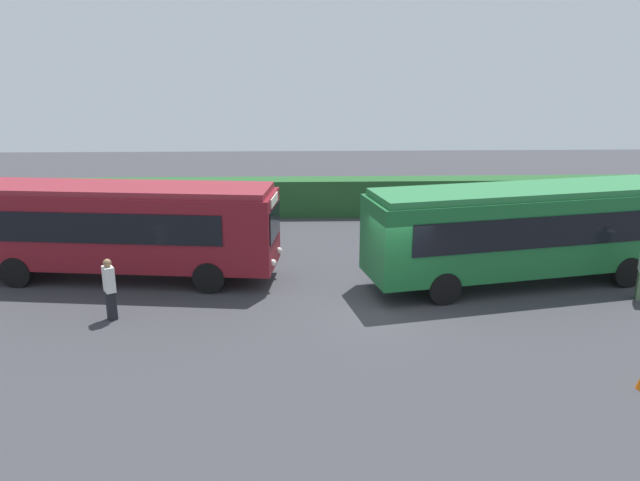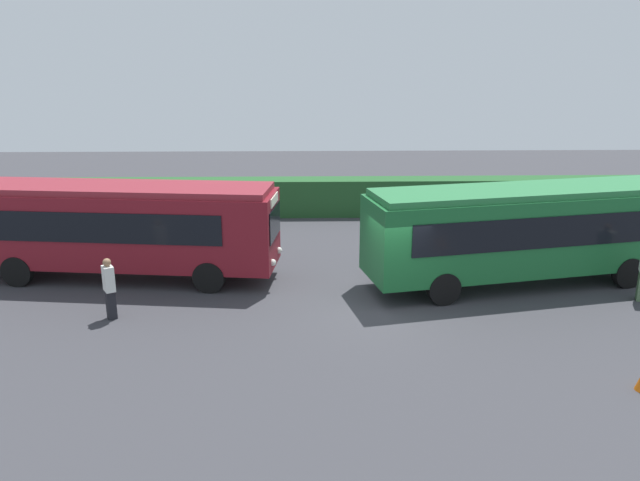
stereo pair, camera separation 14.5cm
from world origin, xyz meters
The scene contains 6 objects.
ground_plane centered at (0.00, 0.00, 0.00)m, with size 64.00×64.00×0.00m, color #38383D.
bus_maroon centered at (-8.34, 2.87, 1.81)m, with size 10.37×3.47×3.14m.
bus_green centered at (4.60, 2.00, 1.83)m, with size 10.45×4.42×3.17m.
person_left centered at (-7.81, -0.51, 0.94)m, with size 0.42×0.47×1.78m.
person_center centered at (-5.59, 4.57, 0.86)m, with size 0.34×0.47×1.64m.
hedge_row centered at (0.00, 11.39, 0.84)m, with size 44.00×1.36×1.69m, color #235428.
Camera 1 is at (-2.49, -16.72, 7.05)m, focal length 34.70 mm.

